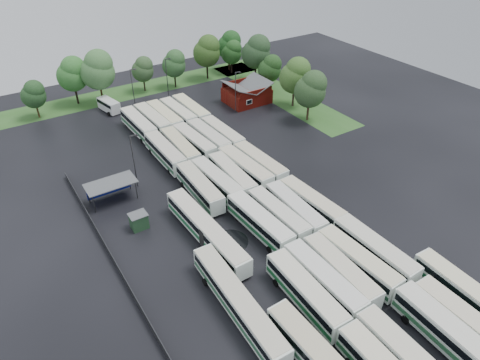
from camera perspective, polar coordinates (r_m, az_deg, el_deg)
ground at (r=65.79m, az=4.28°, el=-7.30°), size 160.00×160.00×0.00m
brick_building at (r=106.47m, az=0.91°, el=11.28°), size 10.07×8.60×5.39m
wash_shed at (r=74.09m, az=-16.92°, el=-0.59°), size 8.20×4.20×3.58m
utility_hut at (r=67.87m, az=-13.33°, el=-5.32°), size 2.70×2.20×2.62m
grass_strip_north at (r=116.75m, az=-14.57°, el=11.33°), size 80.00×10.00×0.01m
grass_strip_east at (r=112.68m, az=5.21°, el=11.46°), size 10.00×50.00×0.01m
west_fence at (r=63.88m, az=-16.72°, el=-9.84°), size 0.10×50.00×1.20m
bus_r0c3 at (r=56.44m, az=25.88°, el=-17.87°), size 3.41×13.58×3.75m
bus_r0c4 at (r=58.42m, az=27.75°, el=-16.50°), size 2.94×12.89×3.57m
bus_r1c0 at (r=55.60m, az=8.74°, el=-14.61°), size 3.35×13.48×3.73m
bus_r1c1 at (r=57.37m, az=11.00°, el=-12.97°), size 2.93×13.28×3.69m
bus_r1c2 at (r=58.99m, az=13.21°, el=-11.76°), size 3.39×13.02×3.59m
bus_r1c3 at (r=60.82m, az=15.40°, el=-10.43°), size 3.22×13.11×3.63m
bus_r1c4 at (r=62.98m, az=17.48°, el=-8.94°), size 3.00×13.50×3.75m
bus_r2c1 at (r=64.76m, az=2.63°, el=-5.63°), size 3.30×13.50×3.73m
bus_r2c2 at (r=66.36m, az=5.09°, el=-4.71°), size 2.91×12.77×3.54m
bus_r2c3 at (r=67.70m, az=7.32°, el=-3.96°), size 3.25×12.95×3.58m
bus_r2c4 at (r=69.41m, az=9.50°, el=-3.06°), size 3.40×13.06×3.60m
bus_r3c0 at (r=72.29m, az=-5.40°, el=-0.96°), size 3.27×13.23×3.66m
bus_r3c1 at (r=73.61m, az=-3.16°, el=-0.15°), size 3.22×13.06×3.61m
bus_r3c2 at (r=74.88m, az=-1.08°, el=0.56°), size 3.27×12.98×3.58m
bus_r3c3 at (r=76.69m, az=0.68°, el=1.54°), size 3.42×13.55×3.74m
bus_r3c4 at (r=78.24m, az=2.65°, el=2.19°), size 3.29×13.27×3.67m
bus_r4c0 at (r=82.75m, az=-9.95°, el=3.64°), size 2.93×13.40×3.73m
bus_r4c1 at (r=83.98m, az=-7.98°, el=4.30°), size 3.26×13.21×3.65m
bus_r4c2 at (r=85.52m, az=-6.13°, el=5.03°), size 3.31×13.14×3.63m
bus_r4c3 at (r=86.81m, az=-4.23°, el=5.62°), size 3.16×13.17×3.65m
bus_r4c4 at (r=88.08m, az=-2.36°, el=6.11°), size 3.00×12.91×3.58m
bus_r5c0 at (r=94.15m, az=-13.37°, el=7.20°), size 3.13×13.55×3.76m
bus_r5c1 at (r=95.52m, az=-11.60°, el=7.83°), size 3.26×13.38×3.70m
bus_r5c2 at (r=96.50m, az=-10.01°, el=8.28°), size 3.06×13.21×3.66m
bus_r5c3 at (r=97.68m, az=-8.25°, el=8.77°), size 3.13×13.00×3.60m
bus_r5c4 at (r=98.68m, az=-6.54°, el=9.22°), size 2.93×13.39×3.72m
artic_bus_west_b at (r=63.40m, az=-4.51°, el=-6.79°), size 3.29×19.74×3.65m
artic_bus_west_c at (r=54.11m, az=-0.28°, el=-15.99°), size 3.49×19.24×3.55m
minibus at (r=106.33m, az=-17.08°, el=9.54°), size 3.69×6.91×2.86m
tree_north_0 at (r=107.42m, az=-25.81°, el=10.29°), size 5.40×5.40×8.95m
tree_north_1 at (r=110.84m, az=-21.42°, el=13.07°), size 7.11×7.11×11.77m
tree_north_2 at (r=108.60m, az=-18.42°, el=13.83°), size 8.03×8.03×13.31m
tree_north_3 at (r=114.20m, az=-12.81°, el=14.24°), size 5.52×5.52×9.14m
tree_north_4 at (r=115.05m, az=-8.75°, el=15.14°), size 6.05×6.05×10.02m
tree_north_5 at (r=119.59m, az=-4.39°, el=16.81°), size 7.24×7.24×12.00m
tree_north_6 at (r=126.03m, az=-1.39°, el=17.57°), size 6.77×6.77×11.22m
tree_east_0 at (r=96.50m, az=9.48°, el=11.89°), size 7.00×7.00×11.60m
tree_east_1 at (r=103.03m, az=7.45°, el=13.69°), size 7.24×7.24×12.00m
tree_east_2 at (r=111.26m, az=4.07°, el=14.65°), size 5.85×5.85×9.69m
tree_east_3 at (r=117.51m, az=2.25°, el=16.75°), size 7.59×7.59×12.58m
tree_east_4 at (r=123.91m, az=-1.06°, el=16.71°), size 5.67×5.67×9.40m
lamp_post_ne at (r=99.21m, az=-0.54°, el=11.93°), size 1.53×0.30×9.90m
lamp_post_nw at (r=74.80m, az=-13.96°, el=2.91°), size 1.55×0.30×10.06m
lamp_post_back_w at (r=103.77m, az=-14.07°, el=11.96°), size 1.53×0.30×9.95m
lamp_post_back_e at (r=108.56m, az=-9.67°, el=13.52°), size 1.55×0.30×10.05m
puddle_0 at (r=55.45m, az=16.51°, el=-19.62°), size 5.13×5.13×0.01m
puddle_1 at (r=59.82m, az=25.35°, el=-17.03°), size 4.40×4.40×0.01m
puddle_2 at (r=64.48m, az=-1.36°, el=-8.23°), size 5.55×5.55×0.01m
puddle_3 at (r=66.86m, az=11.82°, el=-7.27°), size 3.31×3.31×0.01m
puddle_4 at (r=63.59m, az=24.43°, el=-12.98°), size 3.68×3.68×0.01m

